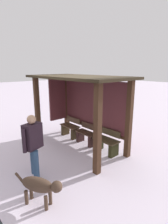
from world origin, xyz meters
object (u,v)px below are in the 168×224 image
Objects in this scene: bus_shelter at (81,95)px; bench_center_inside at (86,135)px; bench_left_inside at (70,129)px; person_walking at (33,142)px; dog at (40,186)px; bench_right_inside at (106,143)px.

bus_shelter is 1.43m from bench_center_inside.
bench_left_inside is 0.91m from bench_center_inside.
person_walking reaches higher than dog.
bench_right_inside is at bearing 0.01° from bench_center_inside.
bench_center_inside is (0.12, 0.14, -1.41)m from bus_shelter.
dog is (0.93, -0.36, -0.49)m from person_walking.
bus_shelter is at bearing 123.33° from dog.
person_walking is at bearing 158.80° from dog.
person_walking is (0.58, -2.26, 0.61)m from bench_center_inside.
bus_shelter is at bearing -130.62° from bench_center_inside.
bench_right_inside is at bearing 7.82° from bus_shelter.
person_walking is at bearing -75.60° from bench_center_inside.
bus_shelter is at bearing -172.18° from bench_right_inside.
bus_shelter is 4.26× the size of bench_center_inside.
bench_right_inside is 2.69m from dog.
bench_left_inside is (-0.79, 0.14, -1.40)m from bus_shelter.
person_walking is at bearing -98.38° from bench_right_inside.
bench_left_inside reaches higher than dog.
bus_shelter is 2.37m from person_walking.
bus_shelter is 3.67× the size of dog.
bus_shelter reaches higher than person_walking.
bench_right_inside is (1.04, 0.14, -1.41)m from bus_shelter.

